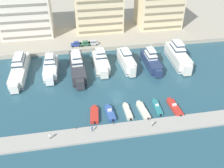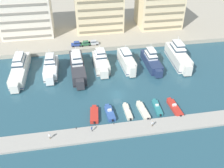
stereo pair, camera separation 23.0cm
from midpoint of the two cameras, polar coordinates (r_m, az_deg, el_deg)
name	(u,v)px [view 1 (the left image)]	position (r m, az deg, el deg)	size (l,w,h in m)	color
ground_plane	(117,95)	(75.49, 1.14, -2.48)	(400.00, 400.00, 0.00)	#285160
quay_promenade	(94,18)	(130.71, -4.29, 14.88)	(180.00, 70.00, 1.62)	#ADA38E
pier_dock	(129,130)	(64.36, 3.70, -10.37)	(120.00, 5.11, 0.57)	#A8A399
yacht_ivory_far_left	(20,68)	(89.49, -20.44, 3.41)	(5.11, 22.62, 7.90)	silver
yacht_white_left	(51,67)	(86.68, -13.91, 3.70)	(4.86, 15.25, 8.09)	white
yacht_charcoal_mid_left	(77,66)	(85.44, -8.01, 4.06)	(4.94, 21.26, 8.32)	#333338
yacht_ivory_center_left	(101,62)	(87.65, -2.64, 5.13)	(4.96, 15.45, 8.00)	silver
yacht_ivory_center	(127,61)	(87.87, 3.26, 5.34)	(4.42, 15.49, 7.59)	silver
yacht_navy_center_right	(151,60)	(89.75, 8.91, 5.36)	(4.28, 16.76, 7.61)	navy
yacht_ivory_mid_right	(178,55)	(93.61, 14.77, 6.35)	(5.51, 19.63, 9.00)	silver
motorboat_red_far_left	(94,115)	(68.07, -4.13, -6.99)	(2.80, 6.96, 1.07)	red
motorboat_blue_left	(110,113)	(68.37, -0.59, -6.61)	(2.37, 6.80, 1.68)	#33569E
motorboat_cream_mid_left	(128,111)	(69.15, 3.48, -6.26)	(1.68, 7.03, 1.27)	beige
motorboat_cream_center_left	(143,110)	(69.71, 7.00, -6.00)	(2.41, 7.77, 1.45)	beige
motorboat_teal_center	(157,107)	(71.46, 10.20, -5.25)	(1.91, 7.13, 1.26)	teal
motorboat_red_center_right	(175,107)	(72.46, 14.03, -5.18)	(2.45, 8.16, 1.39)	red
car_blue_far_left	(76,44)	(100.08, -8.24, 9.08)	(4.10, 1.93, 1.80)	#28428E
car_green_left	(85,43)	(100.11, -6.20, 9.25)	(4.22, 2.17, 1.80)	#2D6642
car_silver_mid_left	(93,42)	(100.45, -4.39, 9.45)	(4.11, 1.95, 1.80)	#B7BCC1
apartment_block_far_left	(24,8)	(111.57, -19.51, 16.15)	(21.14, 13.37, 25.01)	silver
apartment_block_left	(98,4)	(111.02, -3.21, 17.74)	(20.47, 12.34, 24.29)	beige
apartment_block_mid_left	(158,7)	(118.99, 10.51, 16.93)	(18.95, 15.77, 18.32)	beige
pedestrian_near_edge	(92,128)	(62.93, -4.70, -10.06)	(0.37, 0.63, 1.71)	#4C515B
pedestrian_mid_deck	(153,123)	(64.79, 9.19, -8.85)	(0.65, 0.34, 1.72)	#7A6B56
pedestrian_far_side	(50,136)	(62.81, -14.10, -11.42)	(0.65, 0.30, 1.70)	#7A6B56
bollard_west	(76,128)	(64.46, -8.27, -9.89)	(0.20, 0.20, 0.61)	#2D2D33
bollard_west_mid	(114,123)	(64.99, 0.36, -8.94)	(0.20, 0.20, 0.61)	#2D2D33
bollard_east_mid	(150,119)	(66.94, 8.62, -7.84)	(0.20, 0.20, 0.61)	#2D2D33
bollard_east	(185,114)	(70.18, 16.22, -6.68)	(0.20, 0.20, 0.61)	#2D2D33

